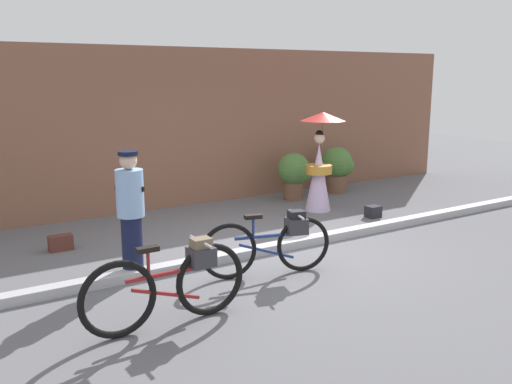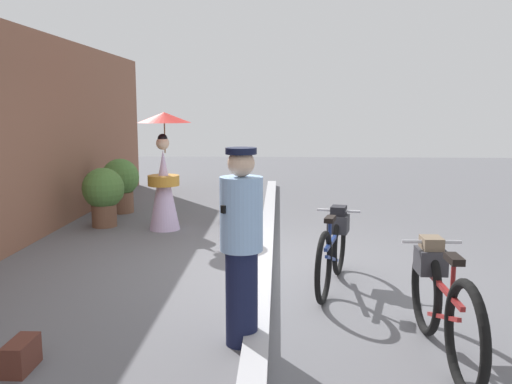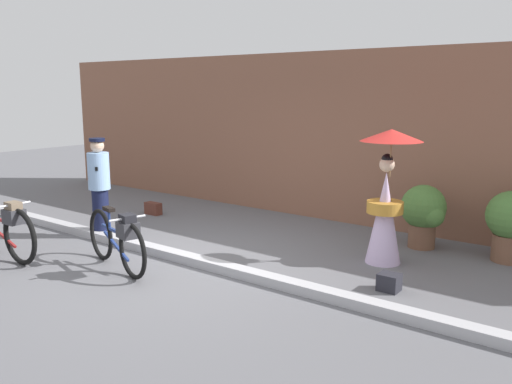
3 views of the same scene
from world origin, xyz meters
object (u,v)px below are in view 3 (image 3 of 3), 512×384
at_px(bicycle_near_officer, 118,239).
at_px(bicycle_far_side, 3,228).
at_px(potted_plant_by_door, 512,222).
at_px(backpack_spare, 389,282).
at_px(person_with_parasol, 386,196).
at_px(potted_plant_small, 424,212).
at_px(person_officer, 99,185).
at_px(backpack_on_pavement, 153,208).

bearing_deg(bicycle_near_officer, bicycle_far_side, -158.59).
xyz_separation_m(potted_plant_by_door, backpack_spare, (-0.89, -2.04, -0.45)).
bearing_deg(backpack_spare, person_with_parasol, 117.10).
bearing_deg(potted_plant_small, bicycle_far_side, -138.05).
distance_m(person_officer, person_with_parasol, 4.45).
xyz_separation_m(person_with_parasol, backpack_on_pavement, (-4.71, 0.07, -0.82)).
distance_m(bicycle_near_officer, potted_plant_by_door, 5.32).
xyz_separation_m(person_officer, potted_plant_by_door, (5.56, 2.59, -0.29)).
xyz_separation_m(person_officer, potted_plant_small, (4.36, 2.51, -0.30)).
distance_m(bicycle_far_side, person_with_parasol, 5.32).
xyz_separation_m(bicycle_far_side, backpack_spare, (4.82, 2.09, -0.34)).
height_order(potted_plant_by_door, backpack_on_pavement, potted_plant_by_door).
bearing_deg(person_with_parasol, backpack_on_pavement, 179.15).
xyz_separation_m(person_with_parasol, potted_plant_by_door, (1.38, 1.08, -0.38)).
distance_m(person_with_parasol, potted_plant_small, 1.10).
bearing_deg(backpack_spare, potted_plant_small, 98.93).
xyz_separation_m(bicycle_far_side, person_officer, (0.15, 1.54, 0.40)).
distance_m(bicycle_near_officer, potted_plant_small, 4.43).
height_order(person_officer, backpack_spare, person_officer).
distance_m(bicycle_near_officer, person_officer, 1.81).
bearing_deg(person_with_parasol, bicycle_near_officer, -138.10).
xyz_separation_m(bicycle_near_officer, person_with_parasol, (2.66, 2.38, 0.51)).
bearing_deg(person_with_parasol, potted_plant_by_door, 38.24).
xyz_separation_m(bicycle_near_officer, bicycle_far_side, (-1.67, -0.66, 0.02)).
xyz_separation_m(potted_plant_small, backpack_spare, (0.31, -1.96, -0.44)).
distance_m(bicycle_near_officer, bicycle_far_side, 1.80).
bearing_deg(bicycle_near_officer, backpack_on_pavement, 129.84).
xyz_separation_m(bicycle_near_officer, potted_plant_small, (2.84, 3.40, 0.12)).
relative_size(potted_plant_small, backpack_on_pavement, 2.85).
bearing_deg(person_officer, bicycle_far_side, -95.46).
bearing_deg(potted_plant_small, person_officer, -150.04).
bearing_deg(person_officer, backpack_spare, 6.74).
height_order(person_with_parasol, potted_plant_small, person_with_parasol).
distance_m(person_officer, potted_plant_by_door, 6.14).
relative_size(bicycle_far_side, person_officer, 1.11).
relative_size(person_with_parasol, potted_plant_small, 1.92).
bearing_deg(backpack_spare, bicycle_far_side, -156.54).
bearing_deg(bicycle_far_side, person_with_parasol, 35.07).
relative_size(potted_plant_by_door, backpack_on_pavement, 2.95).
relative_size(person_officer, potted_plant_by_door, 1.61).
bearing_deg(bicycle_far_side, bicycle_near_officer, 21.41).
height_order(potted_plant_small, backpack_spare, potted_plant_small).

